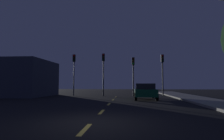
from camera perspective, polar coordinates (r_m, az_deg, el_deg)
name	(u,v)px	position (r m, az deg, el deg)	size (l,w,h in m)	color
ground_plane	(110,103)	(14.29, -0.66, -9.87)	(80.00, 80.00, 0.00)	black
sidewalk_curb_right	(216,103)	(15.50, 28.50, -8.64)	(3.00, 40.00, 0.15)	gray
lane_stripe_nearest	(85,129)	(6.27, -8.07, -17.09)	(0.16, 1.60, 0.01)	#EACC4C
lane_stripe_second	(102,112)	(9.95, -3.10, -12.31)	(0.16, 1.60, 0.01)	#EACC4C
lane_stripe_third	(109,104)	(13.70, -0.90, -10.10)	(0.16, 1.60, 0.01)	#EACC4C
lane_stripe_fourth	(113,100)	(17.47, 0.34, -8.83)	(0.16, 1.60, 0.01)	#EACC4C
lane_stripe_fifth	(116,97)	(21.25, 1.13, -8.01)	(0.16, 1.60, 0.01)	#EACC4C
traffic_signal_far_left	(74,67)	(23.74, -11.27, 0.94)	(0.32, 0.38, 5.02)	#4C4C51
traffic_signal_center_left	(103,66)	(23.01, -2.59, 1.12)	(0.32, 0.38, 5.08)	#2D2D30
traffic_signal_center_right	(133,69)	(22.80, 6.35, 0.37)	(0.32, 0.38, 4.58)	black
traffic_signal_far_right	(163,67)	(23.17, 14.81, 0.90)	(0.32, 0.38, 4.88)	black
car_stopped_ahead	(145,91)	(18.06, 9.79, -6.24)	(2.05, 4.20, 1.47)	#0F4C2D
storefront_left	(23,78)	(24.92, -24.86, -2.28)	(5.92, 7.28, 4.17)	#333847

